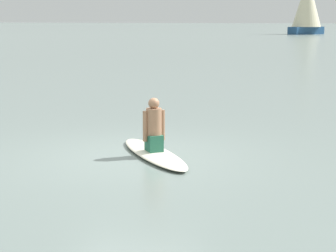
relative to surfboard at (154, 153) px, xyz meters
name	(u,v)px	position (x,y,z in m)	size (l,w,h in m)	color
ground_plane	(132,156)	(0.38, 0.12, -0.05)	(400.00, 400.00, 0.00)	slate
surfboard	(154,153)	(0.00, 0.00, 0.00)	(2.81, 0.64, 0.10)	silver
person_paddler	(154,127)	(0.00, 0.00, 0.49)	(0.40, 0.42, 0.98)	#26664C
sailboat_far_right	(307,4)	(0.66, -76.14, 4.10)	(5.59, 5.59, 8.86)	navy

